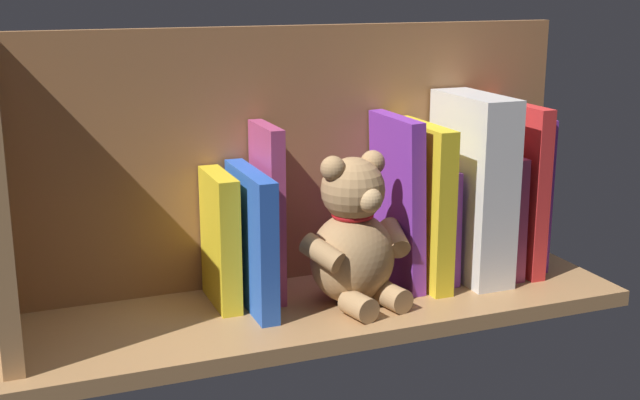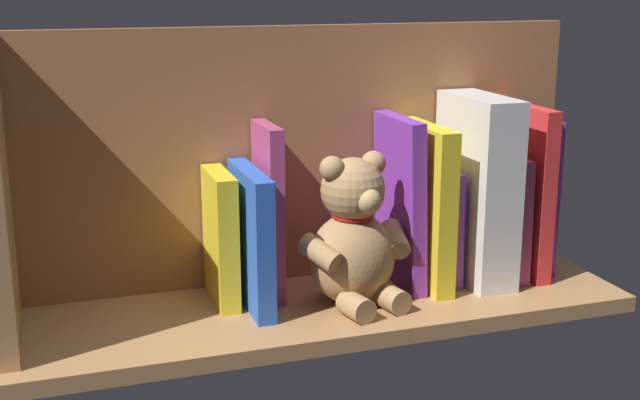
% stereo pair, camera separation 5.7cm
% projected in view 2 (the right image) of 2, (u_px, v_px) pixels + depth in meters
% --- Properties ---
extents(ground_plane, '(0.85, 0.26, 0.02)m').
position_uv_depth(ground_plane, '(320.00, 307.00, 1.18)').
color(ground_plane, '#A87A4C').
extents(shelf_back_panel, '(0.85, 0.02, 0.37)m').
position_uv_depth(shelf_back_panel, '(296.00, 155.00, 1.23)').
color(shelf_back_panel, '#9B673D').
rests_on(shelf_back_panel, ground_plane).
extents(book_0, '(0.02, 0.12, 0.23)m').
position_uv_depth(book_0, '(533.00, 193.00, 1.29)').
color(book_0, purple).
rests_on(book_0, ground_plane).
extents(book_1, '(0.02, 0.15, 0.25)m').
position_uv_depth(book_1, '(522.00, 190.00, 1.27)').
color(book_1, red).
rests_on(book_1, ground_plane).
extents(book_2, '(0.02, 0.14, 0.18)m').
position_uv_depth(book_2, '(502.00, 213.00, 1.27)').
color(book_2, '#B23F72').
rests_on(book_2, ground_plane).
extents(dictionary_thick_white, '(0.06, 0.16, 0.27)m').
position_uv_depth(dictionary_thick_white, '(477.00, 189.00, 1.23)').
color(dictionary_thick_white, silver).
rests_on(dictionary_thick_white, ground_plane).
extents(book_3, '(0.02, 0.12, 0.17)m').
position_uv_depth(book_3, '(440.00, 223.00, 1.25)').
color(book_3, purple).
rests_on(book_3, ground_plane).
extents(book_4, '(0.03, 0.15, 0.23)m').
position_uv_depth(book_4, '(425.00, 205.00, 1.22)').
color(book_4, yellow).
rests_on(book_4, ground_plane).
extents(book_5, '(0.03, 0.14, 0.25)m').
position_uv_depth(book_5, '(400.00, 202.00, 1.21)').
color(book_5, purple).
rests_on(book_5, ground_plane).
extents(teddy_bear, '(0.17, 0.15, 0.21)m').
position_uv_depth(teddy_bear, '(354.00, 239.00, 1.15)').
color(teddy_bear, tan).
rests_on(teddy_bear, ground_plane).
extents(book_6, '(0.02, 0.10, 0.24)m').
position_uv_depth(book_6, '(268.00, 211.00, 1.17)').
color(book_6, '#B23F72').
rests_on(book_6, ground_plane).
extents(book_7, '(0.03, 0.16, 0.19)m').
position_uv_depth(book_7, '(251.00, 238.00, 1.14)').
color(book_7, blue).
rests_on(book_7, ground_plane).
extents(book_8, '(0.03, 0.11, 0.18)m').
position_uv_depth(book_8, '(221.00, 238.00, 1.15)').
color(book_8, yellow).
rests_on(book_8, ground_plane).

